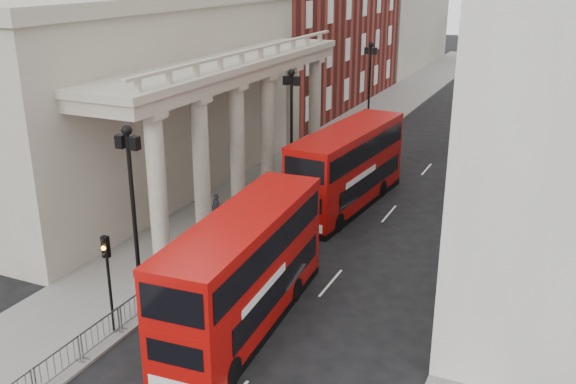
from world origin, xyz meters
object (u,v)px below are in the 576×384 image
(lamp_post_mid, at_px, (291,125))
(pedestrian_a, at_px, (216,208))
(lamp_post_south, at_px, (133,208))
(traffic_light, at_px, (107,267))
(lamp_post_north, at_px, (369,85))
(bus_near, at_px, (245,269))
(pedestrian_b, at_px, (199,203))
(pedestrian_c, at_px, (241,183))
(bus_far, at_px, (348,166))

(lamp_post_mid, relative_size, pedestrian_a, 4.79)
(lamp_post_south, bearing_deg, pedestrian_a, 102.20)
(traffic_light, bearing_deg, lamp_post_north, 90.17)
(pedestrian_a, bearing_deg, bus_near, -41.47)
(traffic_light, height_order, pedestrian_a, traffic_light)
(pedestrian_b, xyz_separation_m, pedestrian_c, (0.74, 3.93, 0.13))
(pedestrian_c, bearing_deg, lamp_post_south, -76.46)
(lamp_post_mid, relative_size, traffic_light, 1.93)
(traffic_light, distance_m, pedestrian_c, 17.03)
(lamp_post_south, distance_m, bus_near, 5.29)
(traffic_light, xyz_separation_m, bus_near, (4.54, 3.04, -0.52))
(bus_far, xyz_separation_m, pedestrian_c, (-6.70, -1.64, -1.58))
(lamp_post_mid, relative_size, lamp_post_north, 1.00)
(bus_near, xyz_separation_m, pedestrian_a, (-6.84, 9.13, -1.59))
(lamp_post_south, relative_size, pedestrian_b, 5.24)
(lamp_post_mid, distance_m, traffic_light, 18.11)
(pedestrian_c, bearing_deg, lamp_post_mid, 27.36)
(lamp_post_north, height_order, pedestrian_a, lamp_post_north)
(lamp_post_south, height_order, lamp_post_mid, same)
(lamp_post_north, bearing_deg, traffic_light, -89.83)
(pedestrian_b, bearing_deg, bus_far, -158.68)
(lamp_post_south, distance_m, lamp_post_north, 32.00)
(lamp_post_south, height_order, pedestrian_c, lamp_post_south)
(pedestrian_c, bearing_deg, bus_far, 15.85)
(traffic_light, xyz_separation_m, pedestrian_b, (-3.79, 12.70, -2.19))
(traffic_light, height_order, bus_near, bus_near)
(lamp_post_north, height_order, pedestrian_c, lamp_post_north)
(lamp_post_mid, distance_m, pedestrian_b, 7.61)
(traffic_light, distance_m, pedestrian_a, 12.56)
(pedestrian_b, bearing_deg, traffic_light, 91.11)
(lamp_post_mid, xyz_separation_m, pedestrian_a, (-2.19, -5.85, -3.92))
(lamp_post_mid, height_order, pedestrian_c, lamp_post_mid)
(lamp_post_north, distance_m, traffic_light, 34.07)
(traffic_light, relative_size, bus_near, 0.37)
(lamp_post_mid, bearing_deg, bus_far, 3.75)
(lamp_post_mid, xyz_separation_m, bus_far, (3.75, 0.25, -2.28))
(pedestrian_a, distance_m, pedestrian_b, 1.59)
(bus_far, distance_m, pedestrian_c, 7.07)
(lamp_post_north, bearing_deg, bus_near, -81.48)
(bus_near, xyz_separation_m, pedestrian_b, (-8.33, 9.67, -1.67))
(pedestrian_c, bearing_deg, bus_near, -58.69)
(traffic_light, distance_m, bus_near, 5.49)
(lamp_post_south, relative_size, bus_near, 0.72)
(lamp_post_mid, bearing_deg, pedestrian_a, -110.54)
(bus_far, bearing_deg, pedestrian_c, -161.43)
(bus_far, xyz_separation_m, pedestrian_a, (-5.94, -6.10, -1.64))
(lamp_post_mid, distance_m, lamp_post_north, 16.00)
(lamp_post_north, bearing_deg, pedestrian_a, -95.73)
(pedestrian_a, relative_size, pedestrian_c, 0.94)
(traffic_light, relative_size, pedestrian_c, 2.32)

